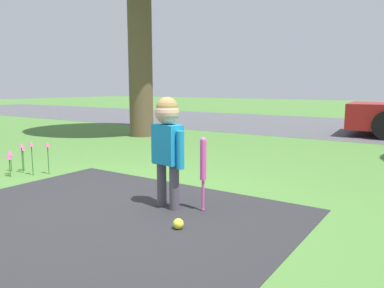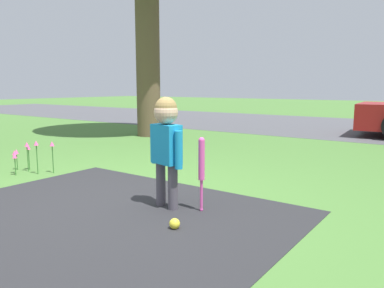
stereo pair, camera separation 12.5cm
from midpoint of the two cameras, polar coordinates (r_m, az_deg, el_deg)
The scene contains 6 objects.
ground_plane at distance 3.74m, azimuth -14.01°, elevation -8.81°, with size 60.00×60.00×0.00m, color #477533.
street_strip at distance 11.34m, azimuth 20.06°, elevation 2.59°, with size 40.00×6.00×0.01m.
child at distance 3.39m, azimuth -4.83°, elevation 1.10°, with size 0.41×0.22×1.02m.
baseball_bat at distance 3.32m, azimuth 0.63°, elevation -3.00°, with size 0.06×0.06×0.67m.
sports_ball at distance 3.01m, azimuth -3.32°, elevation -12.06°, with size 0.09×0.09×0.09m.
flower_bed at distance 5.28m, azimuth -25.10°, elevation -1.02°, with size 0.62×0.42×0.43m.
Camera 1 is at (2.62, -2.41, 1.11)m, focal length 35.00 mm.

